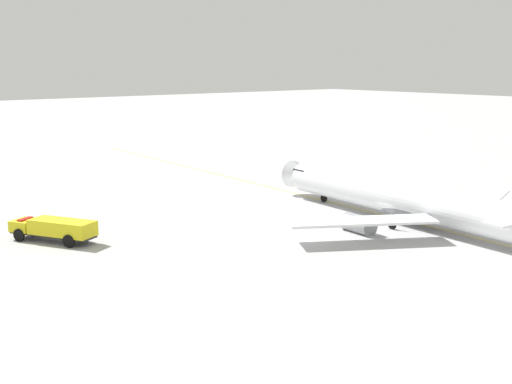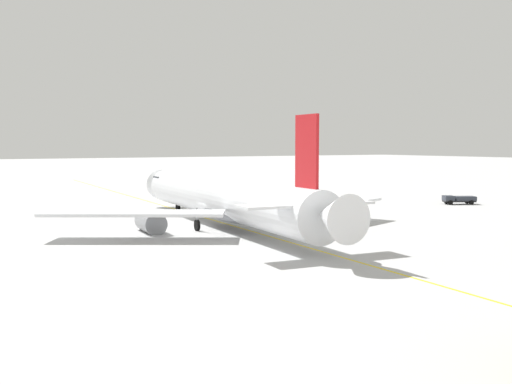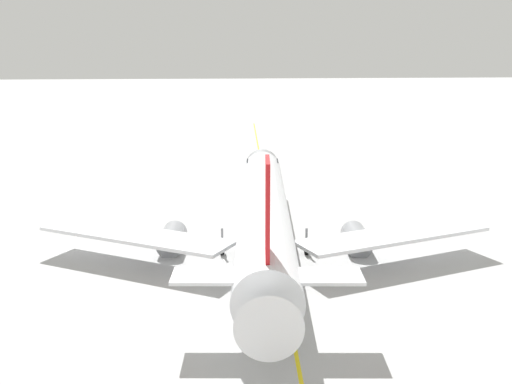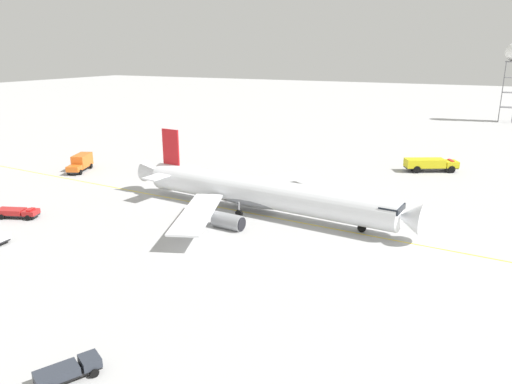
# 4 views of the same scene
# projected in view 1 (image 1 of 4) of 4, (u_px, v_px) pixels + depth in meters

# --- Properties ---
(ground_plane) EXTENTS (600.00, 600.00, 0.00)m
(ground_plane) POSITION_uv_depth(u_px,v_px,m) (386.00, 222.00, 82.82)
(ground_plane) COLOR #B2B2B2
(airliner_main) EXTENTS (36.83, 45.19, 10.86)m
(airliner_main) POSITION_uv_depth(u_px,v_px,m) (405.00, 201.00, 82.01)
(airliner_main) COLOR white
(airliner_main) RESTS_ON ground_plane
(fire_tender_truck) EXTENTS (7.16, 10.15, 2.50)m
(fire_tender_truck) POSITION_uv_depth(u_px,v_px,m) (54.00, 228.00, 73.67)
(fire_tender_truck) COLOR #232326
(fire_tender_truck) RESTS_ON ground_plane
(taxiway_centreline) EXTENTS (11.89, 182.88, 0.01)m
(taxiway_centreline) POSITION_uv_depth(u_px,v_px,m) (419.00, 224.00, 82.10)
(taxiway_centreline) COLOR yellow
(taxiway_centreline) RESTS_ON ground_plane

